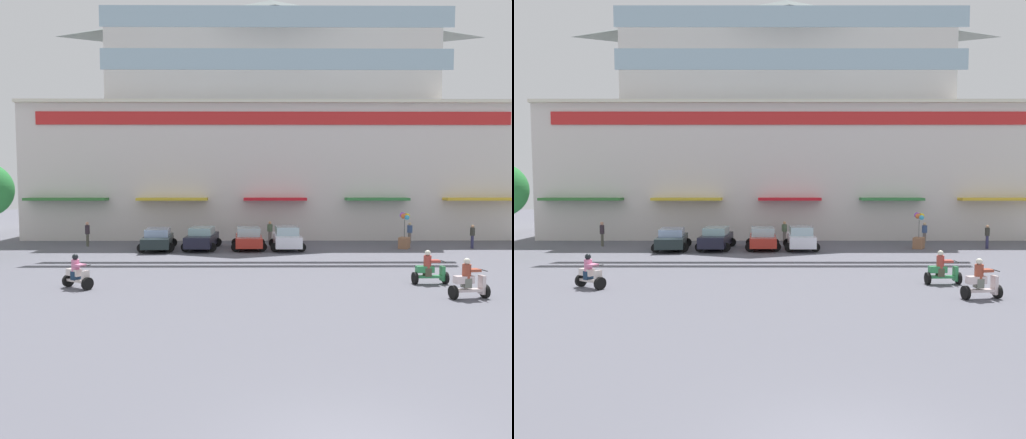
% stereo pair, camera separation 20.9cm
% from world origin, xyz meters
% --- Properties ---
extents(ground_plane, '(128.00, 128.00, 0.00)m').
position_xyz_m(ground_plane, '(0.00, 13.00, 0.00)').
color(ground_plane, '#575762').
extents(colonial_building, '(38.74, 16.74, 20.25)m').
position_xyz_m(colonial_building, '(-0.00, 36.11, 8.94)').
color(colonial_building, silver).
rests_on(colonial_building, ground).
extents(parked_car_0, '(2.61, 4.58, 1.40)m').
position_xyz_m(parked_car_0, '(-7.86, 24.95, 0.72)').
color(parked_car_0, '#1C2627').
rests_on(parked_car_0, ground).
extents(parked_car_1, '(2.46, 4.54, 1.47)m').
position_xyz_m(parked_car_1, '(-4.97, 25.23, 0.75)').
color(parked_car_1, black).
rests_on(parked_car_1, ground).
extents(parked_car_2, '(2.38, 3.90, 1.46)m').
position_xyz_m(parked_car_2, '(-1.87, 25.16, 0.73)').
color(parked_car_2, '#B32A1F').
rests_on(parked_car_2, ground).
extents(parked_car_3, '(2.31, 3.82, 1.55)m').
position_xyz_m(parked_car_3, '(0.65, 24.93, 0.77)').
color(parked_car_3, silver).
rests_on(parked_car_3, ground).
extents(scooter_rider_0, '(1.50, 0.57, 1.48)m').
position_xyz_m(scooter_rider_0, '(6.04, 13.75, 0.60)').
color(scooter_rider_0, black).
rests_on(scooter_rider_0, ground).
extents(scooter_rider_3, '(1.43, 1.18, 1.43)m').
position_xyz_m(scooter_rider_3, '(-8.88, 12.98, 0.59)').
color(scooter_rider_3, black).
rests_on(scooter_rider_3, ground).
extents(scooter_rider_6, '(1.50, 0.73, 1.55)m').
position_xyz_m(scooter_rider_6, '(6.54, 11.03, 0.65)').
color(scooter_rider_6, black).
rests_on(scooter_rider_6, ground).
extents(pedestrian_0, '(0.41, 0.41, 1.60)m').
position_xyz_m(pedestrian_0, '(13.17, 25.45, 0.93)').
color(pedestrian_0, '#2F2E50').
rests_on(pedestrian_0, ground).
extents(pedestrian_1, '(0.37, 0.37, 1.54)m').
position_xyz_m(pedestrian_1, '(9.89, 28.36, 0.86)').
color(pedestrian_1, '#71625A').
rests_on(pedestrian_1, ground).
extents(pedestrian_2, '(0.43, 0.43, 1.57)m').
position_xyz_m(pedestrian_2, '(-0.32, 29.00, 0.88)').
color(pedestrian_2, '#6F625F').
rests_on(pedestrian_2, ground).
extents(pedestrian_3, '(0.43, 0.43, 1.71)m').
position_xyz_m(pedestrian_3, '(-13.09, 26.73, 0.99)').
color(pedestrian_3, '#504F42').
rests_on(pedestrian_3, ground).
extents(balloon_vendor_cart, '(0.98, 1.08, 2.44)m').
position_xyz_m(balloon_vendor_cart, '(8.60, 25.48, 1.05)').
color(balloon_vendor_cart, '#936548').
rests_on(balloon_vendor_cart, ground).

